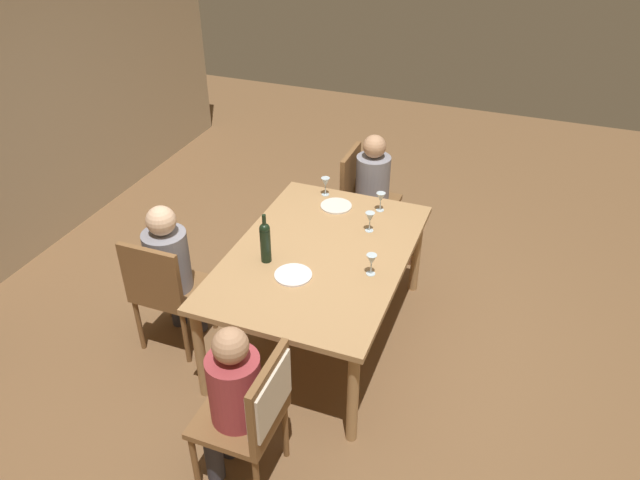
# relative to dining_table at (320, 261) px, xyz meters

# --- Properties ---
(ground_plane) EXTENTS (10.00, 10.00, 0.00)m
(ground_plane) POSITION_rel_dining_table_xyz_m (0.00, 0.00, -0.68)
(ground_plane) COLOR brown
(dining_table) EXTENTS (1.74, 1.17, 0.75)m
(dining_table) POSITION_rel_dining_table_xyz_m (0.00, 0.00, 0.00)
(dining_table) COLOR #A87F51
(dining_table) RESTS_ON ground_plane
(chair_far_left) EXTENTS (0.44, 0.44, 0.92)m
(chair_far_left) POSITION_rel_dining_table_xyz_m (-0.48, 0.96, -0.14)
(chair_far_left) COLOR brown
(chair_far_left) RESTS_ON ground_plane
(chair_left_end) EXTENTS (0.44, 0.46, 0.92)m
(chair_left_end) POSITION_rel_dining_table_xyz_m (-1.25, -0.12, -0.08)
(chair_left_end) COLOR brown
(chair_left_end) RESTS_ON ground_plane
(chair_right_end) EXTENTS (0.44, 0.44, 0.92)m
(chair_right_end) POSITION_rel_dining_table_xyz_m (1.25, 0.09, -0.14)
(chair_right_end) COLOR brown
(chair_right_end) RESTS_ON ground_plane
(person_woman_host) EXTENTS (0.34, 0.30, 1.12)m
(person_woman_host) POSITION_rel_dining_table_xyz_m (-0.37, 0.96, -0.03)
(person_woman_host) COLOR #33333D
(person_woman_host) RESTS_ON ground_plane
(person_man_bearded) EXTENTS (0.29, 0.33, 1.09)m
(person_man_bearded) POSITION_rel_dining_table_xyz_m (-1.25, 0.03, -0.04)
(person_man_bearded) COLOR #33333D
(person_man_bearded) RESTS_ON ground_plane
(person_man_guest) EXTENTS (0.29, 0.33, 1.10)m
(person_man_guest) POSITION_rel_dining_table_xyz_m (1.25, -0.03, -0.04)
(person_man_guest) COLOR #33333D
(person_man_guest) RESTS_ON ground_plane
(wine_bottle_tall_green) EXTENTS (0.07, 0.07, 0.35)m
(wine_bottle_tall_green) POSITION_rel_dining_table_xyz_m (-0.22, 0.30, 0.23)
(wine_bottle_tall_green) COLOR black
(wine_bottle_tall_green) RESTS_ON dining_table
(wine_glass_near_left) EXTENTS (0.07, 0.07, 0.15)m
(wine_glass_near_left) POSITION_rel_dining_table_xyz_m (0.69, -0.22, 0.18)
(wine_glass_near_left) COLOR silver
(wine_glass_near_left) RESTS_ON dining_table
(wine_glass_centre) EXTENTS (0.07, 0.07, 0.15)m
(wine_glass_centre) POSITION_rel_dining_table_xyz_m (-0.11, -0.39, 0.18)
(wine_glass_centre) COLOR silver
(wine_glass_centre) RESTS_ON dining_table
(wine_glass_near_right) EXTENTS (0.07, 0.07, 0.15)m
(wine_glass_near_right) POSITION_rel_dining_table_xyz_m (0.38, -0.23, 0.18)
(wine_glass_near_right) COLOR silver
(wine_glass_near_right) RESTS_ON dining_table
(wine_glass_far) EXTENTS (0.07, 0.07, 0.15)m
(wine_glass_far) POSITION_rel_dining_table_xyz_m (0.76, 0.25, 0.18)
(wine_glass_far) COLOR silver
(wine_glass_far) RESTS_ON dining_table
(dinner_plate_host) EXTENTS (0.24, 0.24, 0.01)m
(dinner_plate_host) POSITION_rel_dining_table_xyz_m (0.62, 0.10, 0.08)
(dinner_plate_host) COLOR silver
(dinner_plate_host) RESTS_ON dining_table
(dinner_plate_guest_left) EXTENTS (0.24, 0.24, 0.01)m
(dinner_plate_guest_left) POSITION_rel_dining_table_xyz_m (-0.31, 0.07, 0.08)
(dinner_plate_guest_left) COLOR white
(dinner_plate_guest_left) RESTS_ON dining_table
(handbag) EXTENTS (0.29, 0.13, 0.22)m
(handbag) POSITION_rel_dining_table_xyz_m (1.25, -0.35, -0.57)
(handbag) COLOR brown
(handbag) RESTS_ON ground_plane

